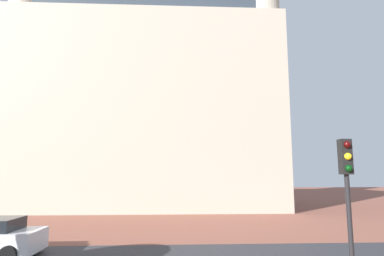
{
  "coord_description": "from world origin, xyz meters",
  "views": [
    {
      "loc": [
        -0.63,
        -2.5,
        3.26
      ],
      "look_at": [
        0.01,
        10.4,
        5.1
      ],
      "focal_mm": 29.63,
      "sensor_mm": 36.0,
      "label": 1
    }
  ],
  "objects": [
    {
      "name": "landmark_building",
      "position": [
        -3.12,
        29.48,
        10.91
      ],
      "size": [
        24.9,
        12.96,
        34.61
      ],
      "color": "#B2A893",
      "rests_on": "ground_plane"
    },
    {
      "name": "traffic_light_pole",
      "position": [
        3.7,
        5.41,
        2.91
      ],
      "size": [
        0.28,
        0.34,
        4.13
      ],
      "color": "black",
      "rests_on": "ground_plane"
    }
  ]
}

